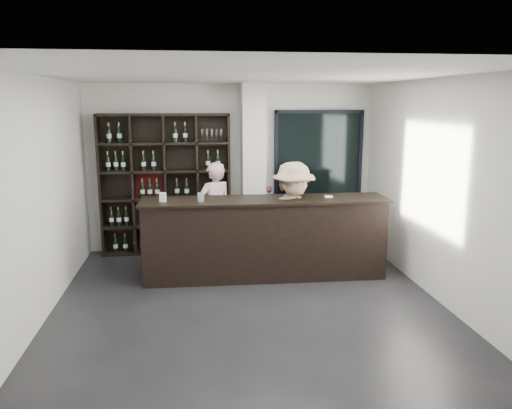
{
  "coord_description": "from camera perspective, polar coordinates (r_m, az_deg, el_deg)",
  "views": [
    {
      "loc": [
        -0.68,
        -5.99,
        2.59
      ],
      "look_at": [
        0.22,
        1.1,
        1.11
      ],
      "focal_mm": 35.0,
      "sensor_mm": 36.0,
      "label": 1
    }
  ],
  "objects": [
    {
      "name": "structural_column",
      "position": [
        8.6,
        -0.3,
        4.05
      ],
      "size": [
        0.4,
        0.4,
        2.9
      ],
      "primitive_type": "cube",
      "color": "silver",
      "rests_on": "floor"
    },
    {
      "name": "spit_cup",
      "position": [
        7.13,
        -6.34,
        0.83
      ],
      "size": [
        0.12,
        0.12,
        0.13
      ],
      "primitive_type": "cylinder",
      "rotation": [
        0.0,
        0.0,
        -0.27
      ],
      "color": "silver",
      "rests_on": "tasting_counter"
    },
    {
      "name": "taster_black",
      "position": [
        8.68,
        3.74,
        -0.47
      ],
      "size": [
        0.91,
        0.82,
        1.54
      ],
      "primitive_type": "imported",
      "rotation": [
        0.0,
        0.0,
        3.52
      ],
      "color": "black",
      "rests_on": "floor"
    },
    {
      "name": "wine_glass",
      "position": [
        7.31,
        1.51,
        1.49
      ],
      "size": [
        0.1,
        0.1,
        0.21
      ],
      "primitive_type": null,
      "rotation": [
        0.0,
        0.0,
        -0.14
      ],
      "color": "white",
      "rests_on": "tasting_counter"
    },
    {
      "name": "napkin_stack",
      "position": [
        7.49,
        8.3,
        0.88
      ],
      "size": [
        0.13,
        0.13,
        0.02
      ],
      "primitive_type": "cube",
      "rotation": [
        0.0,
        0.0,
        -0.17
      ],
      "color": "white",
      "rests_on": "tasting_counter"
    },
    {
      "name": "floor",
      "position": [
        6.56,
        -0.73,
        -11.63
      ],
      "size": [
        5.0,
        5.5,
        0.01
      ],
      "primitive_type": "cube",
      "color": "black",
      "rests_on": "ground"
    },
    {
      "name": "card_stand",
      "position": [
        7.19,
        -10.61,
        0.82
      ],
      "size": [
        0.1,
        0.06,
        0.13
      ],
      "primitive_type": "cube",
      "rotation": [
        0.0,
        0.0,
        -0.24
      ],
      "color": "white",
      "rests_on": "tasting_counter"
    },
    {
      "name": "tasting_counter",
      "position": [
        7.44,
        0.98,
        -3.86
      ],
      "size": [
        3.62,
        0.74,
        1.2
      ],
      "rotation": [
        0.0,
        0.0,
        -0.02
      ],
      "color": "black",
      "rests_on": "floor"
    },
    {
      "name": "wine_shelf",
      "position": [
        8.68,
        -10.26,
        2.26
      ],
      "size": [
        2.2,
        0.35,
        2.4
      ],
      "primitive_type": null,
      "color": "black",
      "rests_on": "floor"
    },
    {
      "name": "glass_panel",
      "position": [
        9.04,
        7.12,
        4.01
      ],
      "size": [
        1.6,
        0.08,
        2.1
      ],
      "color": "black",
      "rests_on": "floor"
    },
    {
      "name": "taster_pink",
      "position": [
        8.27,
        -4.73,
        -0.77
      ],
      "size": [
        0.7,
        0.6,
        1.63
      ],
      "primitive_type": "imported",
      "rotation": [
        0.0,
        0.0,
        3.57
      ],
      "color": "beige",
      "rests_on": "floor"
    },
    {
      "name": "customer",
      "position": [
        7.39,
        4.24,
        -1.84
      ],
      "size": [
        1.26,
        0.95,
        1.74
      ],
      "primitive_type": "imported",
      "rotation": [
        0.0,
        0.0,
        0.3
      ],
      "color": "tan",
      "rests_on": "floor"
    }
  ]
}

